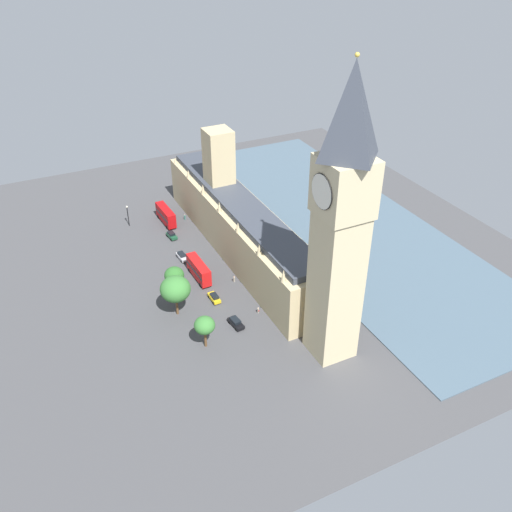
# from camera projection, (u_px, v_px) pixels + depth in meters

# --- Properties ---
(ground_plane) EXTENTS (145.88, 145.88, 0.00)m
(ground_plane) POSITION_uv_depth(u_px,v_px,m) (234.00, 252.00, 149.35)
(ground_plane) COLOR #424244
(river_thames) EXTENTS (44.05, 131.30, 0.25)m
(river_thames) POSITION_uv_depth(u_px,v_px,m) (344.00, 224.00, 162.42)
(river_thames) COLOR #475B6B
(river_thames) RESTS_ON ground
(parliament_building) EXTENTS (12.68, 75.88, 29.71)m
(parliament_building) POSITION_uv_depth(u_px,v_px,m) (239.00, 223.00, 146.71)
(parliament_building) COLOR tan
(parliament_building) RESTS_ON ground
(clock_tower) EXTENTS (9.36, 9.36, 60.70)m
(clock_tower) POSITION_uv_depth(u_px,v_px,m) (341.00, 220.00, 100.00)
(clock_tower) COLOR #CCBA8E
(clock_tower) RESTS_ON ground
(double_decker_bus_under_trees) EXTENTS (3.00, 10.59, 4.75)m
(double_decker_bus_under_trees) POSITION_uv_depth(u_px,v_px,m) (166.00, 215.00, 161.72)
(double_decker_bus_under_trees) COLOR #B20C0F
(double_decker_bus_under_trees) RESTS_ON ground
(car_dark_green_leading) EXTENTS (2.25, 4.19, 1.74)m
(car_dark_green_leading) POSITION_uv_depth(u_px,v_px,m) (172.00, 235.00, 155.27)
(car_dark_green_leading) COLOR #19472D
(car_dark_green_leading) RESTS_ON ground
(car_silver_by_river_gate) EXTENTS (2.08, 4.56, 1.74)m
(car_silver_by_river_gate) POSITION_uv_depth(u_px,v_px,m) (182.00, 256.00, 146.11)
(car_silver_by_river_gate) COLOR #B7B7BC
(car_silver_by_river_gate) RESTS_ON ground
(double_decker_bus_far_end) EXTENTS (2.87, 10.56, 4.75)m
(double_decker_bus_far_end) POSITION_uv_depth(u_px,v_px,m) (199.00, 270.00, 137.71)
(double_decker_bus_far_end) COLOR red
(double_decker_bus_far_end) RESTS_ON ground
(car_yellow_cab_kerbside) EXTENTS (1.90, 4.36, 1.74)m
(car_yellow_cab_kerbside) POSITION_uv_depth(u_px,v_px,m) (214.00, 297.00, 130.90)
(car_yellow_cab_kerbside) COLOR gold
(car_yellow_cab_kerbside) RESTS_ON ground
(car_black_midblock) EXTENTS (2.40, 4.85, 1.74)m
(car_black_midblock) POSITION_uv_depth(u_px,v_px,m) (236.00, 323.00, 123.09)
(car_black_midblock) COLOR black
(car_black_midblock) RESTS_ON ground
(pedestrian_corner) EXTENTS (0.60, 0.68, 1.64)m
(pedestrian_corner) POSITION_uv_depth(u_px,v_px,m) (185.00, 217.00, 164.46)
(pedestrian_corner) COLOR #336B60
(pedestrian_corner) RESTS_ON ground
(pedestrian_opposite_hall) EXTENTS (0.47, 0.57, 1.49)m
(pedestrian_opposite_hall) POSITION_uv_depth(u_px,v_px,m) (258.00, 310.00, 127.12)
(pedestrian_opposite_hall) COLOR gray
(pedestrian_opposite_hall) RESTS_ON ground
(pedestrian_near_tower) EXTENTS (0.66, 0.68, 1.63)m
(pedestrian_near_tower) POSITION_uv_depth(u_px,v_px,m) (234.00, 279.00, 137.47)
(pedestrian_near_tower) COLOR gray
(pedestrian_near_tower) RESTS_ON ground
(plane_tree_trailing) EXTENTS (4.67, 4.67, 8.23)m
(plane_tree_trailing) POSITION_uv_depth(u_px,v_px,m) (174.00, 275.00, 129.32)
(plane_tree_trailing) COLOR brown
(plane_tree_trailing) RESTS_ON ground
(plane_tree_slot_10) EXTENTS (4.46, 4.46, 7.60)m
(plane_tree_slot_10) POSITION_uv_depth(u_px,v_px,m) (205.00, 326.00, 114.89)
(plane_tree_slot_10) COLOR brown
(plane_tree_slot_10) RESTS_ON ground
(plane_tree_slot_11) EXTENTS (6.92, 6.92, 10.00)m
(plane_tree_slot_11) POSITION_uv_depth(u_px,v_px,m) (175.00, 289.00, 123.32)
(plane_tree_slot_11) COLOR brown
(plane_tree_slot_11) RESTS_ON ground
(street_lamp_slot_12) EXTENTS (0.56, 0.56, 6.14)m
(street_lamp_slot_12) POSITION_uv_depth(u_px,v_px,m) (127.00, 212.00, 159.72)
(street_lamp_slot_12) COLOR black
(street_lamp_slot_12) RESTS_ON ground
(street_lamp_slot_13) EXTENTS (0.56, 0.56, 6.57)m
(street_lamp_slot_13) POSITION_uv_depth(u_px,v_px,m) (128.00, 212.00, 159.10)
(street_lamp_slot_13) COLOR black
(street_lamp_slot_13) RESTS_ON ground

